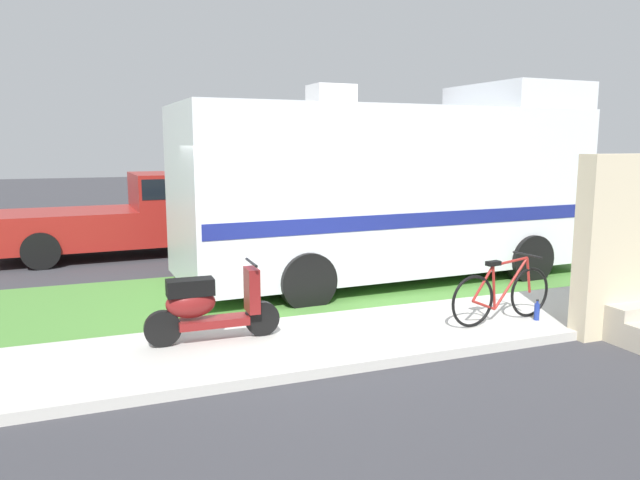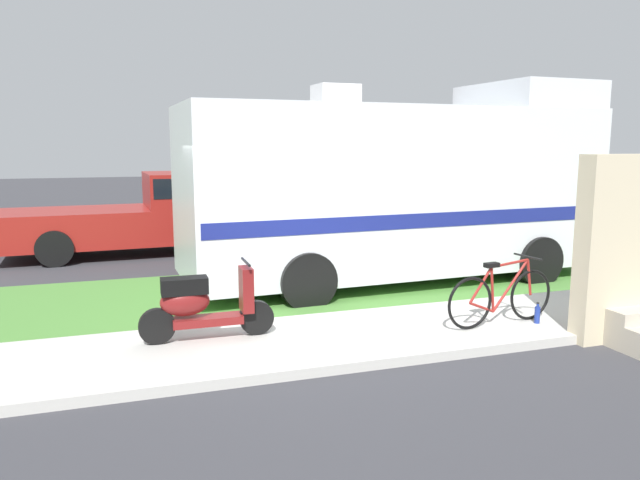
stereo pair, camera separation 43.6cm
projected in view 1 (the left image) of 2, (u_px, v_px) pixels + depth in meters
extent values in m
plane|color=#38383D|center=(280.00, 321.00, 8.64)|extent=(80.00, 80.00, 0.00)
cube|color=beige|center=(309.00, 343.00, 7.52)|extent=(24.00, 2.00, 0.12)
cube|color=#4C8438|center=(253.00, 295.00, 10.01)|extent=(24.00, 3.40, 0.08)
cube|color=silver|center=(387.00, 188.00, 10.86)|extent=(7.58, 2.77, 2.85)
cube|color=silver|center=(516.00, 98.00, 11.72)|extent=(1.90, 2.40, 0.50)
cube|color=navy|center=(387.00, 212.00, 10.93)|extent=(7.44, 2.78, 0.24)
cube|color=black|center=(547.00, 159.00, 12.26)|extent=(0.17, 2.08, 0.90)
cube|color=silver|center=(331.00, 96.00, 10.16)|extent=(0.73, 0.63, 0.36)
cylinder|color=black|center=(452.00, 240.00, 13.04)|extent=(0.91, 0.32, 0.90)
cylinder|color=black|center=(530.00, 259.00, 10.92)|extent=(0.91, 0.32, 0.90)
cylinder|color=black|center=(260.00, 255.00, 11.31)|extent=(0.91, 0.32, 0.90)
cylinder|color=black|center=(307.00, 281.00, 9.19)|extent=(0.91, 0.32, 0.90)
cylinder|color=black|center=(262.00, 318.00, 7.61)|extent=(0.44, 0.11, 0.44)
cylinder|color=black|center=(163.00, 329.00, 7.19)|extent=(0.44, 0.11, 0.44)
cube|color=maroon|center=(214.00, 322.00, 7.40)|extent=(0.86, 0.29, 0.10)
cube|color=black|center=(190.00, 287.00, 7.23)|extent=(0.56, 0.27, 0.20)
ellipsoid|color=maroon|center=(191.00, 303.00, 7.26)|extent=(0.60, 0.31, 0.36)
cube|color=maroon|center=(252.00, 290.00, 7.51)|extent=(0.14, 0.32, 0.56)
cylinder|color=black|center=(251.00, 263.00, 7.45)|extent=(0.04, 0.50, 0.04)
sphere|color=white|center=(252.00, 276.00, 7.48)|extent=(0.12, 0.12, 0.12)
torus|color=black|center=(530.00, 292.00, 8.41)|extent=(0.70, 0.12, 0.70)
torus|color=black|center=(473.00, 301.00, 7.93)|extent=(0.70, 0.12, 0.70)
cylinder|color=maroon|center=(511.00, 283.00, 8.21)|extent=(0.59, 0.10, 0.68)
cylinder|color=maroon|center=(494.00, 287.00, 8.07)|extent=(0.10, 0.05, 0.61)
cylinder|color=maroon|center=(510.00, 262.00, 8.15)|extent=(0.62, 0.11, 0.09)
cylinder|color=maroon|center=(484.00, 305.00, 8.03)|extent=(0.41, 0.08, 0.19)
cylinder|color=maroon|center=(483.00, 283.00, 7.97)|extent=(0.36, 0.08, 0.47)
cylinder|color=maroon|center=(528.00, 275.00, 8.35)|extent=(0.12, 0.05, 0.51)
cube|color=black|center=(493.00, 263.00, 8.01)|extent=(0.21, 0.12, 0.06)
cylinder|color=black|center=(527.00, 255.00, 8.28)|extent=(0.09, 0.52, 0.03)
cube|color=maroon|center=(191.00, 206.00, 14.25)|extent=(2.69, 2.19, 1.57)
cube|color=black|center=(190.00, 185.00, 14.17)|extent=(2.56, 2.20, 0.44)
cube|color=maroon|center=(59.00, 229.00, 13.17)|extent=(3.27, 2.21, 0.78)
cylinder|color=black|center=(191.00, 228.00, 15.34)|extent=(0.77, 0.27, 0.76)
cylinder|color=black|center=(210.00, 240.00, 13.54)|extent=(0.77, 0.27, 0.76)
cylinder|color=black|center=(42.00, 237.00, 13.97)|extent=(0.77, 0.27, 0.76)
cylinder|color=black|center=(41.00, 251.00, 12.16)|extent=(0.77, 0.27, 0.76)
cube|color=beige|center=(640.00, 245.00, 8.00)|extent=(2.00, 0.30, 2.40)
cylinder|color=navy|center=(537.00, 312.00, 8.28)|extent=(0.07, 0.07, 0.23)
cylinder|color=navy|center=(537.00, 302.00, 8.26)|extent=(0.03, 0.03, 0.05)
cylinder|color=black|center=(537.00, 300.00, 8.26)|extent=(0.04, 0.04, 0.02)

